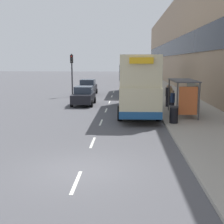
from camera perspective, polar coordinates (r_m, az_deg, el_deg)
name	(u,v)px	position (r m, az deg, el deg)	size (l,w,h in m)	color
ground_plane	(81,170)	(11.53, -5.67, -10.60)	(220.00, 220.00, 0.00)	#515156
pavement	(157,86)	(49.62, 8.29, 4.74)	(5.00, 93.00, 0.14)	#A39E93
terrace_facade	(185,43)	(50.10, 13.13, 12.23)	(3.10, 93.00, 13.42)	#9E846B
lane_mark_0	(76,182)	(10.49, -6.57, -12.64)	(0.12, 2.00, 0.01)	silver
lane_mark_1	(93,142)	(15.24, -3.55, -5.59)	(0.12, 2.00, 0.01)	silver
lane_mark_2	(101,122)	(20.14, -2.02, -1.91)	(0.12, 2.00, 0.01)	silver
lane_mark_3	(106,110)	(25.09, -1.09, 0.32)	(0.12, 2.00, 0.01)	silver
lane_mark_4	(109,102)	(30.08, -0.47, 1.81)	(0.12, 2.00, 0.01)	silver
lane_mark_5	(112,96)	(35.08, -0.03, 2.88)	(0.12, 2.00, 0.01)	silver
lane_mark_6	(114,92)	(40.09, 0.30, 3.68)	(0.12, 2.00, 0.01)	silver
bus_shelter	(186,91)	(22.21, 13.43, 3.76)	(1.60, 4.20, 2.48)	#4C4C51
double_decker_bus_near	(138,83)	(23.86, 4.71, 5.34)	(2.85, 11.24, 4.30)	beige
double_decker_bus_ahead	(133,75)	(38.20, 3.87, 6.81)	(2.85, 10.22, 4.30)	beige
car_0	(84,96)	(28.23, -5.20, 2.97)	(1.94, 4.21, 1.67)	black
car_1	(88,87)	(37.01, -4.47, 4.55)	(2.05, 4.53, 1.79)	black
car_2	(133,81)	(49.96, 3.85, 5.72)	(1.98, 4.37, 1.66)	#4C5156
pedestrian_1	(184,98)	(25.93, 12.98, 2.51)	(0.32, 0.32, 1.62)	#23232D
pedestrian_2	(172,102)	(23.09, 10.99, 1.89)	(0.34, 0.34, 1.70)	#23232D
pedestrian_3	(168,95)	(26.50, 10.13, 2.99)	(0.36, 0.36, 1.83)	#23232D
pedestrian_4	(170,95)	(27.34, 10.63, 3.01)	(0.34, 0.34, 1.69)	#23232D
litter_bin	(174,115)	(19.52, 11.24, -0.46)	(0.55, 0.55, 1.05)	black
traffic_light_far_kerb	(72,68)	(34.94, -7.36, 7.99)	(0.30, 0.32, 4.70)	black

